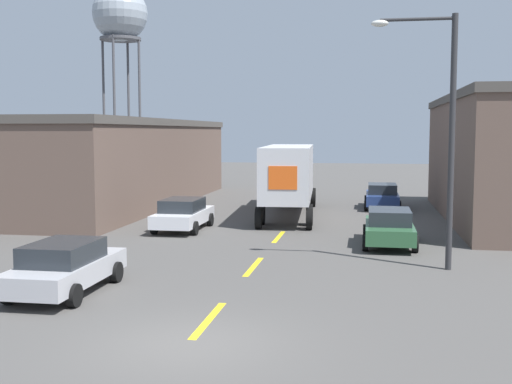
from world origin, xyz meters
The scene contains 10 objects.
ground_plane centered at (0.00, 0.00, 0.00)m, with size 160.00×160.00×0.00m, color #4C4947.
road_centerline centered at (0.00, 8.03, 0.00)m, with size 0.20×15.49×0.01m.
warehouse_left centered at (-14.15, 24.88, 2.64)m, with size 13.00×24.37×5.28m.
semi_truck centered at (-0.40, 21.73, 2.29)m, with size 3.36×12.41×3.79m.
parked_car_right_far centered at (4.62, 25.57, 0.76)m, with size 2.07×4.56×1.46m.
parked_car_right_mid centered at (4.62, 12.96, 0.76)m, with size 2.07×4.56×1.46m.
parked_car_left_far centered at (-4.62, 15.44, 0.76)m, with size 2.07×4.56×1.46m.
parked_car_left_near centered at (-4.62, 3.68, 0.76)m, with size 2.07×4.56×1.46m.
water_tower centered at (-23.50, 55.84, 17.28)m, with size 6.07×6.07×20.59m.
street_lamp centered at (6.09, 8.69, 4.81)m, with size 2.74×0.32×8.28m.
Camera 1 is at (3.72, -12.89, 4.53)m, focal length 45.00 mm.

